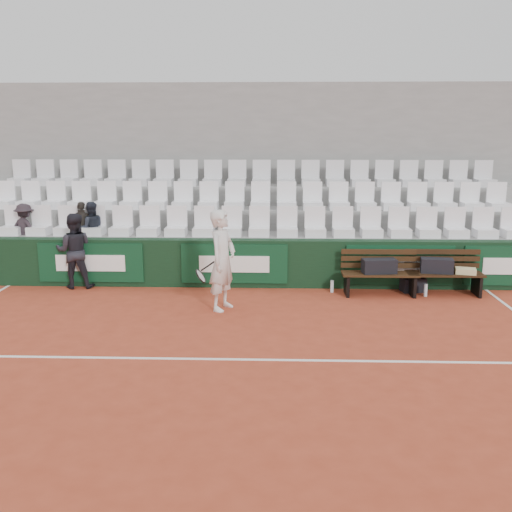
{
  "coord_description": "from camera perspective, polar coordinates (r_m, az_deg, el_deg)",
  "views": [
    {
      "loc": [
        0.63,
        -7.63,
        3.17
      ],
      "look_at": [
        0.3,
        2.4,
        1.0
      ],
      "focal_mm": 40.0,
      "sensor_mm": 36.0,
      "label": 1
    }
  ],
  "objects": [
    {
      "name": "ball_kid",
      "position": [
        12.38,
        -17.69,
        0.5
      ],
      "size": [
        0.82,
        0.67,
        1.57
      ],
      "primitive_type": "imported",
      "rotation": [
        0.0,
        0.0,
        3.25
      ],
      "color": "black",
      "rests_on": "ground"
    },
    {
      "name": "court_baseline",
      "position": [
        8.29,
        -2.66,
        -10.28
      ],
      "size": [
        18.0,
        0.06,
        0.01
      ],
      "primitive_type": "cube",
      "color": "white",
      "rests_on": "ground"
    },
    {
      "name": "spectator_b",
      "position": [
        12.93,
        -17.04,
        4.63
      ],
      "size": [
        0.69,
        0.29,
        1.17
      ],
      "primitive_type": "imported",
      "rotation": [
        0.0,
        0.0,
        3.14
      ],
      "color": "#302B26",
      "rests_on": "grandstand_tier_front"
    },
    {
      "name": "grandstand_tier_front",
      "position": [
        12.56,
        -1.02,
        -0.07
      ],
      "size": [
        18.0,
        0.95,
        1.0
      ],
      "primitive_type": "cube",
      "color": "gray",
      "rests_on": "ground"
    },
    {
      "name": "towel",
      "position": [
        11.99,
        20.23,
        -1.41
      ],
      "size": [
        0.44,
        0.36,
        0.11
      ],
      "primitive_type": "cube",
      "rotation": [
        0.0,
        0.0,
        -0.25
      ],
      "color": "#CDC284",
      "rests_on": "bench_right"
    },
    {
      "name": "grandstand_tier_back",
      "position": [
        14.34,
        -0.64,
        3.3
      ],
      "size": [
        18.0,
        0.95,
        1.9
      ],
      "primitive_type": "cube",
      "color": "gray",
      "rests_on": "ground"
    },
    {
      "name": "spectator_a",
      "position": [
        13.4,
        -22.23,
        4.4
      ],
      "size": [
        0.82,
        0.64,
        1.12
      ],
      "primitive_type": "imported",
      "rotation": [
        0.0,
        0.0,
        2.79
      ],
      "color": "#271F25",
      "rests_on": "grandstand_tier_front"
    },
    {
      "name": "ground",
      "position": [
        8.29,
        -2.66,
        -10.31
      ],
      "size": [
        80.0,
        80.0,
        0.0
      ],
      "primitive_type": "plane",
      "color": "#AC4026",
      "rests_on": "ground"
    },
    {
      "name": "bench_left",
      "position": [
        11.63,
        12.25,
        -2.75
      ],
      "size": [
        1.5,
        0.56,
        0.45
      ],
      "primitive_type": "cube",
      "color": "#372110",
      "rests_on": "ground"
    },
    {
      "name": "water_bottle_far",
      "position": [
        11.77,
        16.6,
        -3.3
      ],
      "size": [
        0.07,
        0.07,
        0.25
      ],
      "primitive_type": "cylinder",
      "color": "silver",
      "rests_on": "ground"
    },
    {
      "name": "sports_bag_left",
      "position": [
        11.54,
        12.22,
        -0.99
      ],
      "size": [
        0.69,
        0.37,
        0.28
      ],
      "primitive_type": "cube",
      "rotation": [
        0.0,
        0.0,
        0.13
      ],
      "color": "black",
      "rests_on": "bench_left"
    },
    {
      "name": "bench_right",
      "position": [
        11.98,
        18.27,
        -2.66
      ],
      "size": [
        1.5,
        0.56,
        0.45
      ],
      "primitive_type": "cube",
      "color": "black",
      "rests_on": "ground"
    },
    {
      "name": "sports_bag_ground",
      "position": [
        12.06,
        15.42,
        -2.78
      ],
      "size": [
        0.52,
        0.37,
        0.29
      ],
      "primitive_type": "cube",
      "rotation": [
        0.0,
        0.0,
        0.19
      ],
      "color": "black",
      "rests_on": "ground"
    },
    {
      "name": "seat_row_back",
      "position": [
        14.03,
        -0.69,
        8.3
      ],
      "size": [
        11.9,
        0.44,
        0.63
      ],
      "primitive_type": "cube",
      "color": "silver",
      "rests_on": "grandstand_tier_back"
    },
    {
      "name": "spectator_c",
      "position": [
        12.87,
        -16.26,
        4.63
      ],
      "size": [
        0.68,
        0.61,
        1.17
      ],
      "primitive_type": "imported",
      "rotation": [
        0.0,
        0.0,
        3.49
      ],
      "color": "#1D222C",
      "rests_on": "grandstand_tier_front"
    },
    {
      "name": "grandstand_rear_wall",
      "position": [
        14.83,
        -0.55,
        8.46
      ],
      "size": [
        18.0,
        0.3,
        4.4
      ],
      "primitive_type": "cube",
      "color": "gray",
      "rests_on": "ground"
    },
    {
      "name": "grandstand_tier_mid",
      "position": [
        13.45,
        -0.82,
        1.73
      ],
      "size": [
        18.0,
        0.95,
        1.45
      ],
      "primitive_type": "cube",
      "color": "gray",
      "rests_on": "ground"
    },
    {
      "name": "sports_bag_right",
      "position": [
        11.87,
        17.62,
        -0.92
      ],
      "size": [
        0.65,
        0.38,
        0.29
      ],
      "primitive_type": "cube",
      "rotation": [
        0.0,
        0.0,
        -0.15
      ],
      "color": "black",
      "rests_on": "bench_right"
    },
    {
      "name": "seat_row_mid",
      "position": [
        13.12,
        -0.87,
        6.06
      ],
      "size": [
        11.9,
        0.44,
        0.63
      ],
      "primitive_type": "cube",
      "color": "white",
      "rests_on": "grandstand_tier_mid"
    },
    {
      "name": "seat_row_front",
      "position": [
        12.24,
        -1.08,
        3.48
      ],
      "size": [
        11.9,
        0.44,
        0.63
      ],
      "primitive_type": "cube",
      "color": "white",
      "rests_on": "grandstand_tier_front"
    },
    {
      "name": "water_bottle_near",
      "position": [
        11.68,
        7.61,
        -3.03
      ],
      "size": [
        0.07,
        0.07,
        0.25
      ],
      "primitive_type": "cylinder",
      "color": "silver",
      "rests_on": "ground"
    },
    {
      "name": "back_barrier",
      "position": [
        11.94,
        -0.85,
        -0.72
      ],
      "size": [
        18.0,
        0.34,
        1.0
      ],
      "color": "black",
      "rests_on": "ground"
    },
    {
      "name": "tennis_player",
      "position": [
        10.31,
        -3.39,
        -0.44
      ],
      "size": [
        0.83,
        0.79,
        1.84
      ],
      "color": "silver",
      "rests_on": "ground"
    }
  ]
}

